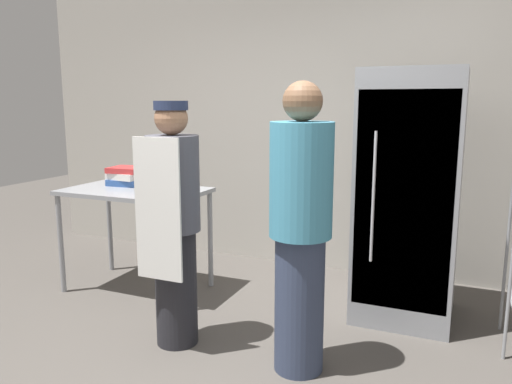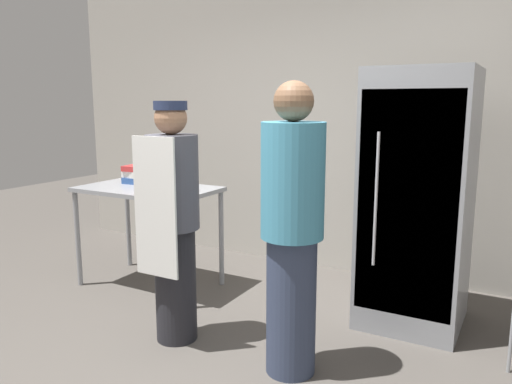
% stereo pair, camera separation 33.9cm
% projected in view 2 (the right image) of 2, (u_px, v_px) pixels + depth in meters
% --- Properties ---
extents(ground_plane, '(14.00, 14.00, 0.00)m').
position_uv_depth(ground_plane, '(194.00, 381.00, 2.95)').
color(ground_plane, '#4C4742').
extents(back_wall, '(6.40, 0.12, 2.93)m').
position_uv_depth(back_wall, '(340.00, 119.00, 4.75)').
color(back_wall, '#ADA89E').
rests_on(back_wall, ground_plane).
extents(refrigerator, '(0.71, 0.78, 1.86)m').
position_uv_depth(refrigerator, '(417.00, 200.00, 3.60)').
color(refrigerator, gray).
rests_on(refrigerator, ground_plane).
extents(prep_counter, '(1.19, 0.71, 0.89)m').
position_uv_depth(prep_counter, '(148.00, 198.00, 4.37)').
color(prep_counter, gray).
rests_on(prep_counter, ground_plane).
extents(donut_box, '(0.24, 0.19, 0.24)m').
position_uv_depth(donut_box, '(172.00, 186.00, 4.11)').
color(donut_box, silver).
rests_on(donut_box, prep_counter).
extents(blender_pitcher, '(0.13, 0.13, 0.25)m').
position_uv_depth(blender_pitcher, '(176.00, 172.00, 4.49)').
color(blender_pitcher, black).
rests_on(blender_pitcher, prep_counter).
extents(binder_stack, '(0.31, 0.28, 0.16)m').
position_uv_depth(binder_stack, '(143.00, 174.00, 4.57)').
color(binder_stack, '#2D5193').
rests_on(binder_stack, prep_counter).
extents(person_baker, '(0.35, 0.36, 1.63)m').
position_uv_depth(person_baker, '(173.00, 220.00, 3.33)').
color(person_baker, '#232328').
rests_on(person_baker, ground_plane).
extents(person_customer, '(0.37, 0.37, 1.75)m').
position_uv_depth(person_customer, '(292.00, 230.00, 2.91)').
color(person_customer, '#333D56').
rests_on(person_customer, ground_plane).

